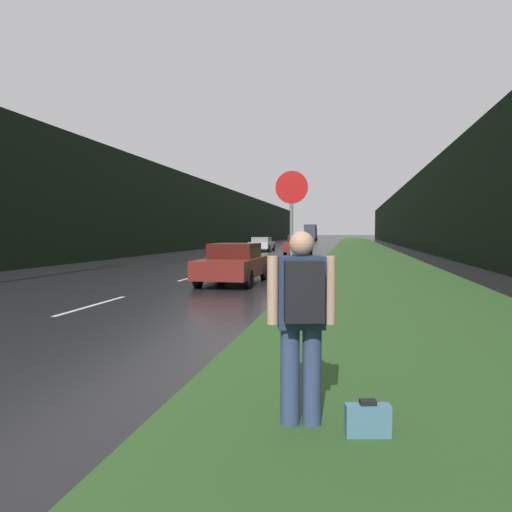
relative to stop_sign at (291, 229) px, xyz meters
name	(u,v)px	position (x,y,z in m)	size (l,w,h in m)	color
grass_verge	(364,251)	(2.37, 33.15, -1.81)	(6.00, 240.00, 0.02)	#2D5123
lane_stripe_b	(93,305)	(-4.83, 0.52, -1.81)	(0.12, 3.00, 0.01)	silver
lane_stripe_c	(193,277)	(-4.83, 7.52, -1.81)	(0.12, 3.00, 0.01)	silver
lane_stripe_d	(237,265)	(-4.83, 14.52, -1.81)	(0.12, 3.00, 0.01)	silver
lane_stripe_e	(261,258)	(-4.83, 21.52, -1.81)	(0.12, 3.00, 0.01)	silver
treeline_far_side	(212,216)	(-15.02, 43.15, 1.83)	(2.00, 140.00, 7.29)	black
treeline_near_side	(418,215)	(8.37, 43.15, 1.87)	(2.00, 140.00, 7.37)	black
stop_sign	(291,229)	(0.00, 0.00, 0.00)	(0.67, 0.07, 2.99)	slate
hitchhiker_with_backpack	(302,316)	(0.77, -5.28, -0.81)	(0.60, 0.48, 1.76)	navy
suitcase	(368,421)	(1.34, -5.38, -1.67)	(0.39, 0.20, 0.33)	teal
car_passing_near	(234,263)	(-2.73, 5.82, -1.14)	(1.85, 4.24, 1.36)	maroon
car_passing_far	(299,245)	(-2.73, 25.77, -1.05)	(1.86, 4.77, 1.54)	maroon
car_oncoming	(262,244)	(-6.92, 32.50, -1.16)	(1.94, 4.13, 1.29)	#BCBCBC
delivery_truck	(311,232)	(-6.92, 85.75, -0.07)	(2.42, 6.62, 3.32)	black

